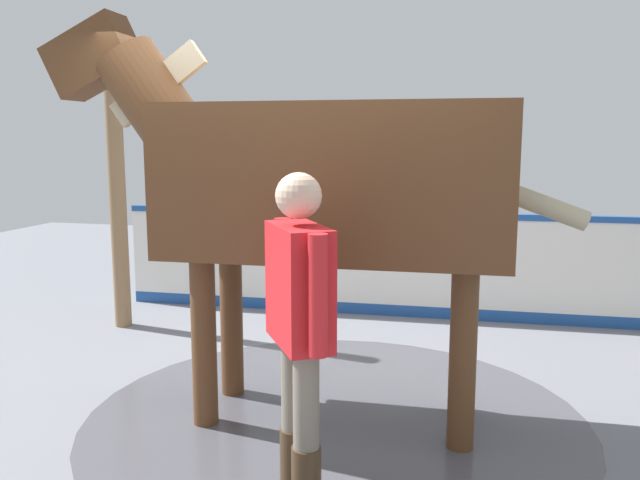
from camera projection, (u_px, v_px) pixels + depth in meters
The scene contains 6 objects.
ground_plane at pixel (306, 399), 4.63m from camera, with size 16.00×16.00×0.02m, color slate.
wet_patch at pixel (335, 417), 4.31m from camera, with size 3.31×3.31×0.00m, color #4C4C54.
barrier_wall at pixel (382, 267), 6.73m from camera, with size 0.28×5.57×1.10m.
roof_post_near at pixel (117, 178), 6.19m from camera, with size 0.16×0.16×2.92m, color olive.
horse at pixel (318, 180), 4.09m from camera, with size 1.01×3.48×2.64m.
handler at pixel (299, 317), 3.19m from camera, with size 0.58×0.45×1.68m.
Camera 1 is at (4.24, 1.17, 1.84)m, focal length 36.40 mm.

